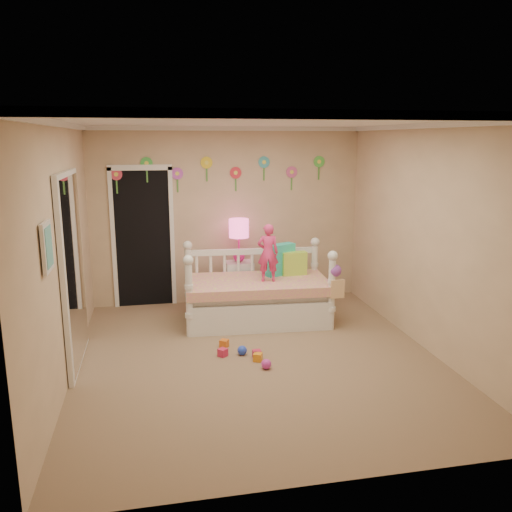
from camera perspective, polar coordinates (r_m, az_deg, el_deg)
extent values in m
cube|color=#7F684C|center=(6.01, 0.19, -11.11)|extent=(4.00, 4.50, 0.01)
cube|color=white|center=(5.50, 0.21, 14.52)|extent=(4.00, 4.50, 0.01)
cube|color=tan|center=(7.80, -3.11, 4.38)|extent=(4.00, 0.01, 2.60)
cube|color=tan|center=(5.58, -20.38, 0.25)|extent=(0.01, 4.50, 2.60)
cube|color=tan|center=(6.31, 18.29, 1.78)|extent=(0.01, 4.50, 2.60)
cube|color=#27C49D|center=(7.21, 2.61, -0.38)|extent=(0.46, 0.31, 0.43)
cube|color=#ACDD43|center=(7.22, 4.19, -0.82)|extent=(0.35, 0.15, 0.32)
imported|color=#EA3577|center=(6.83, 1.31, 0.35)|extent=(0.30, 0.22, 0.77)
cube|color=white|center=(7.72, -1.85, -3.03)|extent=(0.41, 0.31, 0.66)
sphere|color=#EA1F8E|center=(7.62, -1.87, 0.00)|extent=(0.17, 0.17, 0.17)
cylinder|color=#EA1F8E|center=(7.58, -1.88, 1.34)|extent=(0.03, 0.03, 0.37)
cylinder|color=#F44991|center=(7.54, -1.90, 3.06)|extent=(0.29, 0.29, 0.27)
cube|color=black|center=(7.75, -12.26, 2.07)|extent=(0.90, 0.04, 2.07)
cube|color=white|center=(5.91, -19.37, -1.48)|extent=(0.07, 1.30, 2.10)
cube|color=white|center=(4.65, -21.91, 0.93)|extent=(0.05, 0.34, 0.42)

